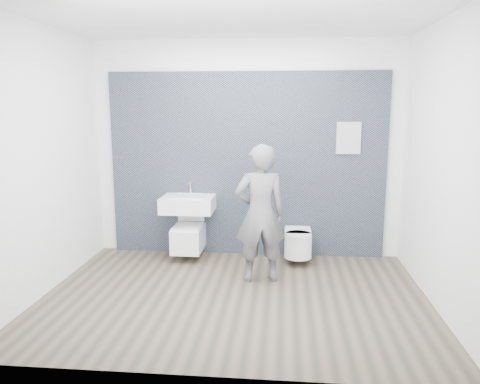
# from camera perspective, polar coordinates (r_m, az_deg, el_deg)

# --- Properties ---
(ground) EXTENTS (4.00, 4.00, 0.00)m
(ground) POSITION_cam_1_polar(r_m,az_deg,el_deg) (5.03, -0.67, -12.54)
(ground) COLOR brown
(ground) RESTS_ON ground
(room_shell) EXTENTS (4.00, 4.00, 4.00)m
(room_shell) POSITION_cam_1_polar(r_m,az_deg,el_deg) (4.64, -0.71, 7.68)
(room_shell) COLOR white
(room_shell) RESTS_ON ground
(tile_wall) EXTENTS (3.60, 0.06, 2.40)m
(tile_wall) POSITION_cam_1_polar(r_m,az_deg,el_deg) (6.40, 0.75, -7.42)
(tile_wall) COLOR black
(tile_wall) RESTS_ON ground
(washbasin) EXTENTS (0.66, 0.50, 0.50)m
(washbasin) POSITION_cam_1_polar(r_m,az_deg,el_deg) (6.05, -6.37, -1.42)
(washbasin) COLOR white
(washbasin) RESTS_ON ground
(toilet_square) EXTENTS (0.37, 0.54, 0.73)m
(toilet_square) POSITION_cam_1_polar(r_m,az_deg,el_deg) (6.14, -6.31, -5.39)
(toilet_square) COLOR white
(toilet_square) RESTS_ON ground
(toilet_rounded) EXTENTS (0.34, 0.58, 0.31)m
(toilet_rounded) POSITION_cam_1_polar(r_m,az_deg,el_deg) (6.00, 7.07, -6.17)
(toilet_rounded) COLOR white
(toilet_rounded) RESTS_ON ground
(info_placard) EXTENTS (0.30, 0.03, 0.40)m
(info_placard) POSITION_cam_1_polar(r_m,az_deg,el_deg) (6.39, 12.52, -7.71)
(info_placard) COLOR white
(info_placard) RESTS_ON ground
(visitor) EXTENTS (0.63, 0.48, 1.56)m
(visitor) POSITION_cam_1_polar(r_m,az_deg,el_deg) (5.22, 2.47, -2.67)
(visitor) COLOR slate
(visitor) RESTS_ON ground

